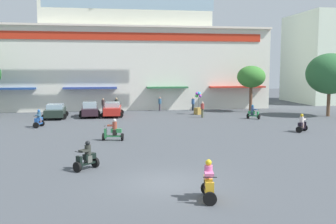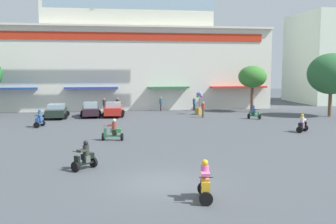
{
  "view_description": "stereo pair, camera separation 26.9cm",
  "coord_description": "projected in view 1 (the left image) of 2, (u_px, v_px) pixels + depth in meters",
  "views": [
    {
      "loc": [
        -2.45,
        -16.42,
        5.07
      ],
      "look_at": [
        2.21,
        13.52,
        1.64
      ],
      "focal_mm": 40.87,
      "sensor_mm": 36.0,
      "label": 1
    },
    {
      "loc": [
        -2.19,
        -16.46,
        5.07
      ],
      "look_at": [
        2.21,
        13.52,
        1.64
      ],
      "focal_mm": 40.87,
      "sensor_mm": 36.0,
      "label": 2
    }
  ],
  "objects": [
    {
      "name": "flank_building_right",
      "position": [
        326.0,
        59.0,
        57.86
      ],
      "size": [
        9.41,
        11.27,
        13.25
      ],
      "color": "silver",
      "rests_on": "ground"
    },
    {
      "name": "scooter_rider_1",
      "position": [
        39.0,
        120.0,
        33.29
      ],
      "size": [
        0.82,
        1.43,
        1.56
      ],
      "color": "black",
      "rests_on": "ground"
    },
    {
      "name": "balloon_vendor_cart",
      "position": [
        198.0,
        104.0,
        42.65
      ],
      "size": [
        1.08,
        1.01,
        2.57
      ],
      "color": "olive",
      "rests_on": "ground"
    },
    {
      "name": "colonial_building",
      "position": [
        126.0,
        43.0,
        50.69
      ],
      "size": [
        35.83,
        14.34,
        19.84
      ],
      "color": "silver",
      "rests_on": "ground"
    },
    {
      "name": "scooter_rider_2",
      "position": [
        302.0,
        124.0,
        30.83
      ],
      "size": [
        1.36,
        1.32,
        1.49
      ],
      "color": "black",
      "rests_on": "ground"
    },
    {
      "name": "parked_car_0",
      "position": [
        55.0,
        111.0,
        39.39
      ],
      "size": [
        2.52,
        4.31,
        1.46
      ],
      "color": "#1F2B25",
      "rests_on": "ground"
    },
    {
      "name": "pedestrian_2",
      "position": [
        103.0,
        105.0,
        44.0
      ],
      "size": [
        0.49,
        0.49,
        1.7
      ],
      "color": "#55434E",
      "rests_on": "ground"
    },
    {
      "name": "plaza_tree_1",
      "position": [
        251.0,
        77.0,
        44.75
      ],
      "size": [
        3.31,
        3.16,
        5.44
      ],
      "color": "brown",
      "rests_on": "ground"
    },
    {
      "name": "scooter_rider_3",
      "position": [
        113.0,
        132.0,
        27.12
      ],
      "size": [
        1.55,
        0.78,
        1.56
      ],
      "color": "black",
      "rests_on": "ground"
    },
    {
      "name": "ground_plane",
      "position": [
        141.0,
        134.0,
        29.83
      ],
      "size": [
        128.0,
        128.0,
        0.0
      ],
      "primitive_type": "plane",
      "color": "#474B51"
    },
    {
      "name": "plaza_tree_3",
      "position": [
        330.0,
        74.0,
        40.59
      ],
      "size": [
        4.97,
        4.9,
        6.73
      ],
      "color": "brown",
      "rests_on": "ground"
    },
    {
      "name": "pedestrian_1",
      "position": [
        116.0,
        104.0,
        45.33
      ],
      "size": [
        0.49,
        0.49,
        1.67
      ],
      "color": "brown",
      "rests_on": "ground"
    },
    {
      "name": "pedestrian_4",
      "position": [
        160.0,
        103.0,
        46.08
      ],
      "size": [
        0.47,
        0.47,
        1.71
      ],
      "color": "#47404C",
      "rests_on": "ground"
    },
    {
      "name": "parked_car_1",
      "position": [
        90.0,
        110.0,
        40.52
      ],
      "size": [
        2.39,
        4.12,
        1.55
      ],
      "color": "#2D1C24",
      "rests_on": "ground"
    },
    {
      "name": "scooter_rider_0",
      "position": [
        253.0,
        113.0,
        38.88
      ],
      "size": [
        1.32,
        1.23,
        1.46
      ],
      "color": "black",
      "rests_on": "ground"
    },
    {
      "name": "scooter_rider_4",
      "position": [
        87.0,
        158.0,
        19.26
      ],
      "size": [
        1.31,
        1.29,
        1.47
      ],
      "color": "black",
      "rests_on": "ground"
    },
    {
      "name": "parked_car_2",
      "position": [
        113.0,
        109.0,
        40.87
      ],
      "size": [
        2.5,
        4.21,
        1.52
      ],
      "color": "red",
      "rests_on": "ground"
    },
    {
      "name": "pedestrian_0",
      "position": [
        202.0,
        108.0,
        39.93
      ],
      "size": [
        0.52,
        0.52,
        1.67
      ],
      "color": "#4D513A",
      "rests_on": "ground"
    },
    {
      "name": "scooter_rider_5",
      "position": [
        209.0,
        183.0,
        14.8
      ],
      "size": [
        0.75,
        1.47,
        1.58
      ],
      "color": "black",
      "rests_on": "ground"
    },
    {
      "name": "pedestrian_3",
      "position": [
        193.0,
        103.0,
        46.69
      ],
      "size": [
        0.48,
        0.48,
        1.62
      ],
      "color": "black",
      "rests_on": "ground"
    }
  ]
}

